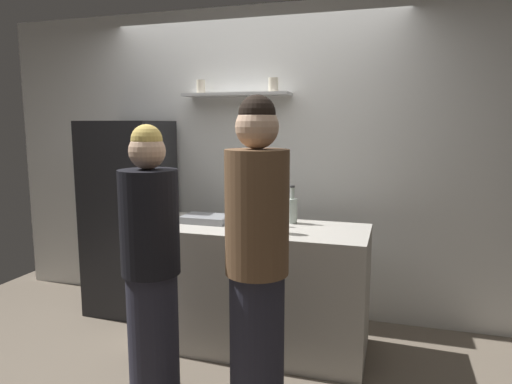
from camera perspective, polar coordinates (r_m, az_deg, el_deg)
ground_plane at (r=3.24m, az=-7.23°, el=-21.78°), size 5.28×5.28×0.00m
back_wall_assembly at (r=3.98m, az=-0.19°, el=3.78°), size 4.80×0.32×2.60m
refrigerator at (r=4.11m, az=-15.46°, el=-3.07°), size 0.65×0.60×1.65m
counter at (r=3.41m, az=0.00°, el=-11.73°), size 1.59×0.66×0.90m
baking_pan at (r=3.44m, az=-6.27°, el=-3.34°), size 0.34×0.24×0.05m
utensil_holder at (r=3.17m, az=0.90°, el=-3.79°), size 0.12×0.12×0.22m
wine_bottle_dark_glass at (r=3.31m, az=0.16°, el=-1.86°), size 0.07×0.07×0.35m
wine_bottle_pale_glass at (r=3.38m, az=4.54°, el=-2.19°), size 0.07×0.07×0.28m
water_bottle_plastic at (r=3.06m, az=3.26°, el=-3.53°), size 0.08×0.08×0.21m
person_blonde at (r=2.77m, az=-12.95°, el=-9.13°), size 0.34×0.34×1.63m
person_brown_jacket at (r=2.47m, az=0.12°, el=-8.93°), size 0.34×0.34×1.78m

